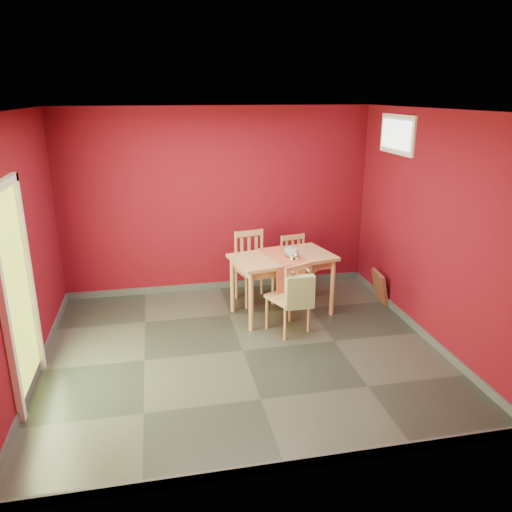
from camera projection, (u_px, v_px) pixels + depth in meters
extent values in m
plane|color=#2D342D|center=(243.00, 350.00, 5.82)|extent=(4.50, 4.50, 0.00)
plane|color=#610915|center=(218.00, 202.00, 7.26)|extent=(4.50, 0.00, 4.50)
plane|color=#610915|center=(291.00, 317.00, 3.54)|extent=(4.50, 0.00, 4.50)
plane|color=#610915|center=(20.00, 252.00, 4.97)|extent=(0.00, 4.00, 4.00)
plane|color=#610915|center=(431.00, 229.00, 5.83)|extent=(0.00, 4.00, 4.00)
plane|color=white|center=(241.00, 110.00, 4.98)|extent=(4.50, 4.50, 0.00)
cube|color=#3F4244|center=(220.00, 285.00, 7.66)|extent=(4.50, 0.02, 0.10)
cube|color=#3F4244|center=(287.00, 465.00, 3.96)|extent=(4.50, 0.02, 0.10)
cube|color=#3F4244|center=(39.00, 367.00, 5.38)|extent=(0.03, 4.00, 0.10)
cube|color=#3F4244|center=(419.00, 329.00, 6.23)|extent=(0.03, 4.00, 0.10)
cube|color=#B7D838|center=(16.00, 297.00, 4.70)|extent=(0.02, 0.85, 2.05)
cube|color=white|center=(5.00, 314.00, 4.26)|extent=(0.06, 0.08, 2.13)
cube|color=white|center=(29.00, 276.00, 5.13)|extent=(0.06, 0.08, 2.13)
cube|color=white|center=(1.00, 185.00, 4.38)|extent=(0.06, 1.01, 0.08)
cube|color=white|center=(397.00, 134.00, 6.45)|extent=(0.03, 0.90, 0.50)
cube|color=white|center=(396.00, 134.00, 6.44)|extent=(0.02, 0.76, 0.36)
cube|color=silver|center=(320.00, 263.00, 7.88)|extent=(0.08, 0.02, 0.12)
cube|color=tan|center=(283.00, 257.00, 6.57)|extent=(1.45, 1.03, 0.04)
cube|color=tan|center=(283.00, 263.00, 6.59)|extent=(1.29, 0.87, 0.11)
cylinder|color=tan|center=(251.00, 302.00, 6.19)|extent=(0.06, 0.06, 0.78)
cylinder|color=tan|center=(233.00, 285.00, 6.74)|extent=(0.06, 0.06, 0.78)
cylinder|color=tan|center=(332.00, 288.00, 6.65)|extent=(0.06, 0.06, 0.78)
cylinder|color=tan|center=(309.00, 273.00, 7.20)|extent=(0.06, 0.06, 0.78)
cube|color=#BF5334|center=(283.00, 255.00, 6.56)|extent=(0.54, 0.86, 0.01)
cube|color=#BF5334|center=(290.00, 280.00, 6.25)|extent=(0.38, 0.09, 0.40)
cube|color=tan|center=(254.00, 270.00, 7.06)|extent=(0.55, 0.55, 0.04)
cylinder|color=tan|center=(247.00, 293.00, 6.89)|extent=(0.04, 0.04, 0.46)
cylinder|color=tan|center=(236.00, 283.00, 7.24)|extent=(0.04, 0.04, 0.46)
cylinder|color=tan|center=(273.00, 289.00, 7.03)|extent=(0.04, 0.04, 0.46)
cylinder|color=tan|center=(262.00, 279.00, 7.39)|extent=(0.04, 0.04, 0.46)
cylinder|color=tan|center=(236.00, 249.00, 7.08)|extent=(0.04, 0.04, 0.50)
cylinder|color=tan|center=(262.00, 246.00, 7.22)|extent=(0.04, 0.04, 0.50)
cube|color=tan|center=(249.00, 233.00, 7.09)|extent=(0.42, 0.12, 0.08)
cube|color=tan|center=(242.00, 251.00, 7.12)|extent=(0.04, 0.03, 0.39)
cube|color=tan|center=(249.00, 250.00, 7.16)|extent=(0.04, 0.03, 0.39)
cube|color=tan|center=(256.00, 249.00, 7.20)|extent=(0.04, 0.03, 0.39)
cube|color=tan|center=(298.00, 268.00, 7.28)|extent=(0.48, 0.48, 0.04)
cylinder|color=tan|center=(292.00, 288.00, 7.13)|extent=(0.04, 0.04, 0.40)
cylinder|color=tan|center=(281.00, 280.00, 7.44)|extent=(0.04, 0.04, 0.40)
cylinder|color=tan|center=(314.00, 285.00, 7.26)|extent=(0.04, 0.04, 0.40)
cylinder|color=tan|center=(302.00, 277.00, 7.57)|extent=(0.04, 0.04, 0.40)
cylinder|color=tan|center=(282.00, 251.00, 7.30)|extent=(0.04, 0.04, 0.44)
cylinder|color=tan|center=(303.00, 248.00, 7.43)|extent=(0.04, 0.04, 0.44)
cube|color=tan|center=(293.00, 237.00, 7.31)|extent=(0.37, 0.10, 0.07)
cube|color=tan|center=(287.00, 252.00, 7.34)|extent=(0.04, 0.03, 0.34)
cube|color=tan|center=(292.00, 252.00, 7.37)|extent=(0.04, 0.03, 0.34)
cube|color=tan|center=(298.00, 251.00, 7.41)|extent=(0.04, 0.03, 0.34)
cube|color=tan|center=(288.00, 297.00, 6.18)|extent=(0.57, 0.57, 0.04)
cylinder|color=tan|center=(290.00, 306.00, 6.51)|extent=(0.04, 0.04, 0.43)
cylinder|color=tan|center=(309.00, 316.00, 6.21)|extent=(0.04, 0.04, 0.43)
cylinder|color=tan|center=(267.00, 313.00, 6.30)|extent=(0.04, 0.04, 0.43)
cylinder|color=tan|center=(285.00, 324.00, 6.01)|extent=(0.04, 0.04, 0.43)
cylinder|color=tan|center=(310.00, 280.00, 6.06)|extent=(0.04, 0.04, 0.47)
cylinder|color=tan|center=(286.00, 286.00, 5.86)|extent=(0.04, 0.04, 0.47)
cube|color=tan|center=(299.00, 268.00, 5.90)|extent=(0.38, 0.19, 0.07)
cube|color=tan|center=(305.00, 284.00, 6.03)|extent=(0.04, 0.03, 0.36)
cube|color=tan|center=(298.00, 286.00, 5.97)|extent=(0.04, 0.03, 0.36)
cube|color=tan|center=(291.00, 288.00, 5.92)|extent=(0.04, 0.03, 0.36)
cube|color=#93AA6C|center=(300.00, 292.00, 5.91)|extent=(0.34, 0.11, 0.41)
cylinder|color=#93AA6C|center=(291.00, 270.00, 5.87)|extent=(0.02, 0.17, 0.02)
cylinder|color=#93AA6C|center=(307.00, 269.00, 5.91)|extent=(0.02, 0.17, 0.02)
cube|color=brown|center=(380.00, 287.00, 7.15)|extent=(0.18, 0.44, 0.43)
cube|color=black|center=(380.00, 287.00, 7.15)|extent=(0.12, 0.31, 0.30)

